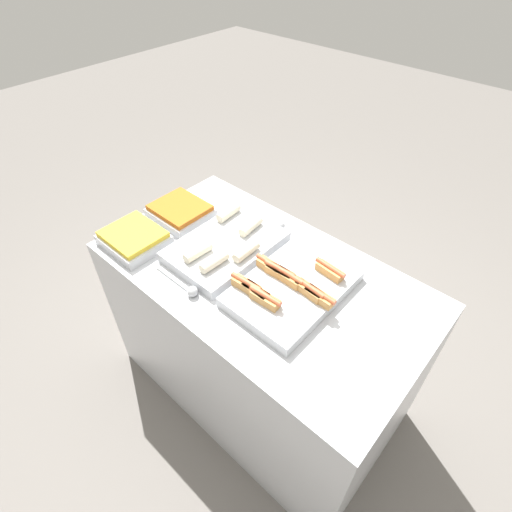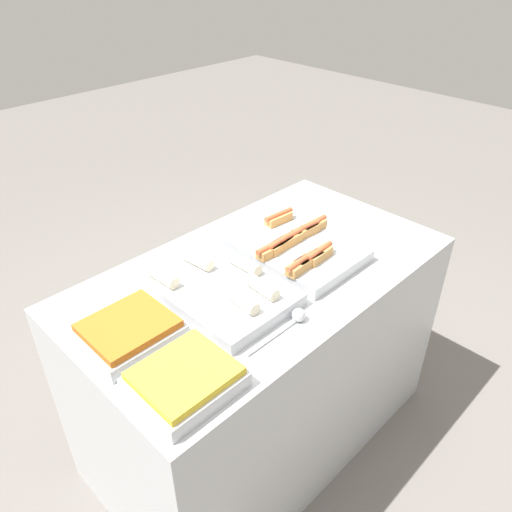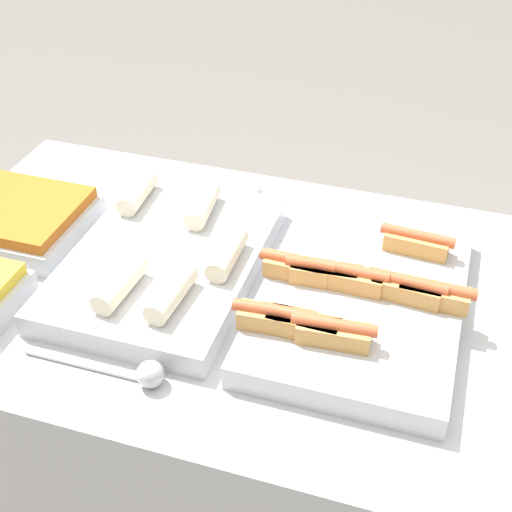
# 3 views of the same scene
# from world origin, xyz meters

# --- Properties ---
(ground_plane) EXTENTS (12.00, 12.00, 0.00)m
(ground_plane) POSITION_xyz_m (0.00, 0.00, 0.00)
(ground_plane) COLOR slate
(counter) EXTENTS (1.49, 0.83, 0.94)m
(counter) POSITION_xyz_m (0.00, 0.00, 0.47)
(counter) COLOR #B7BABF
(counter) RESTS_ON ground_plane
(tray_hotdogs) EXTENTS (0.40, 0.53, 0.10)m
(tray_hotdogs) POSITION_xyz_m (0.17, -0.01, 0.98)
(tray_hotdogs) COLOR #B7BABF
(tray_hotdogs) RESTS_ON counter
(tray_wraps) EXTENTS (0.36, 0.52, 0.09)m
(tray_wraps) POSITION_xyz_m (-0.22, 0.00, 0.97)
(tray_wraps) COLOR #B7BABF
(tray_wraps) RESTS_ON counter
(tray_side_front) EXTENTS (0.28, 0.25, 0.07)m
(tray_side_front) POSITION_xyz_m (-0.57, -0.26, 0.98)
(tray_side_front) COLOR #B7BABF
(tray_side_front) RESTS_ON counter
(tray_side_back) EXTENTS (0.28, 0.25, 0.07)m
(tray_side_back) POSITION_xyz_m (-0.57, 0.03, 0.98)
(tray_side_back) COLOR #B7BABF
(tray_side_back) RESTS_ON counter
(serving_spoon_near) EXTENTS (0.26, 0.05, 0.05)m
(serving_spoon_near) POSITION_xyz_m (-0.14, -0.29, 0.96)
(serving_spoon_near) COLOR #B2B5BA
(serving_spoon_near) RESTS_ON counter
(serving_spoon_far) EXTENTS (0.25, 0.05, 0.05)m
(serving_spoon_far) POSITION_xyz_m (-0.15, 0.29, 0.96)
(serving_spoon_far) COLOR #B2B5BA
(serving_spoon_far) RESTS_ON counter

